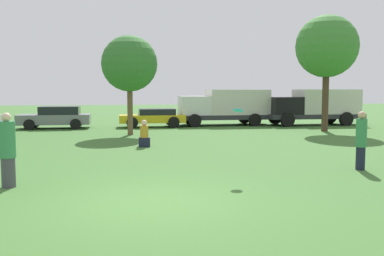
% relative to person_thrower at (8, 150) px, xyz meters
% --- Properties ---
extents(ground_plane, '(120.00, 120.00, 0.00)m').
position_rel_person_thrower_xyz_m(ground_plane, '(3.23, -1.83, -0.87)').
color(ground_plane, '#3D6B2D').
extents(person_thrower, '(0.37, 0.37, 1.74)m').
position_rel_person_thrower_xyz_m(person_thrower, '(0.00, 0.00, 0.00)').
color(person_thrower, '#3F3F47').
rests_on(person_thrower, ground).
extents(person_catcher, '(0.30, 0.30, 1.67)m').
position_rel_person_thrower_xyz_m(person_catcher, '(9.29, 0.70, -0.02)').
color(person_catcher, '#191E33').
rests_on(person_catcher, ground).
extents(frisbee, '(0.28, 0.26, 0.13)m').
position_rel_person_thrower_xyz_m(frisbee, '(5.58, 0.30, 0.87)').
color(frisbee, '#19B2D8').
extents(bystander_sitting, '(0.45, 0.37, 1.08)m').
position_rel_person_thrower_xyz_m(bystander_sitting, '(3.45, 6.65, -0.42)').
color(bystander_sitting, '#191E33').
rests_on(bystander_sitting, ground).
extents(tree_1, '(2.83, 2.83, 5.03)m').
position_rel_person_thrower_xyz_m(tree_1, '(2.95, 11.42, 2.73)').
color(tree_1, brown).
rests_on(tree_1, ground).
extents(tree_2, '(3.38, 3.38, 6.36)m').
position_rel_person_thrower_xyz_m(tree_2, '(13.63, 11.53, 3.76)').
color(tree_2, '#473323').
rests_on(tree_2, ground).
extents(parked_car_grey, '(4.18, 2.05, 1.32)m').
position_rel_person_thrower_xyz_m(parked_car_grey, '(-1.38, 15.81, -0.18)').
color(parked_car_grey, slate).
rests_on(parked_car_grey, ground).
extents(parked_car_yellow, '(4.05, 1.93, 1.14)m').
position_rel_person_thrower_xyz_m(parked_car_yellow, '(4.42, 15.84, -0.24)').
color(parked_car_yellow, gold).
rests_on(parked_car_yellow, ground).
extents(delivery_truck_white, '(6.27, 2.63, 2.31)m').
position_rel_person_thrower_xyz_m(delivery_truck_white, '(9.22, 16.61, 0.40)').
color(delivery_truck_white, '#2D2D33').
rests_on(delivery_truck_white, ground).
extents(delivery_truck_black, '(6.43, 2.47, 2.33)m').
position_rel_person_thrower_xyz_m(delivery_truck_black, '(15.07, 15.78, 0.41)').
color(delivery_truck_black, '#2D2D33').
rests_on(delivery_truck_black, ground).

